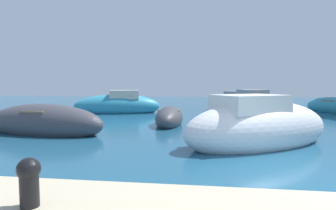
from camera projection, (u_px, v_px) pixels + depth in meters
The scene contains 9 objects.
ground at pixel (315, 180), 5.99m from camera, with size 80.00×80.00×0.00m, color #1E5170.
moored_boat_0 at pixel (250, 111), 15.77m from camera, with size 2.53×4.93×2.14m.
moored_boat_1 at pixel (118, 105), 19.80m from camera, with size 6.50×3.57×2.06m.
moored_boat_3 at pixel (258, 127), 9.33m from camera, with size 6.12×4.95×2.20m.
moored_boat_4 at pixel (44, 123), 11.61m from camera, with size 5.79×2.63×1.64m.
moored_boat_6 at pixel (333, 107), 20.21m from camera, with size 3.61×4.52×1.47m.
moored_boat_7 at pixel (169, 118), 14.13m from camera, with size 1.39×3.60×1.24m.
moored_boat_8 at pixel (231, 105), 21.42m from camera, with size 4.14×3.23×1.85m.
mooring_bollard at pixel (29, 179), 3.53m from camera, with size 0.30×0.30×0.65m.
Camera 1 is at (-2.48, -6.21, 2.10)m, focal length 29.05 mm.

